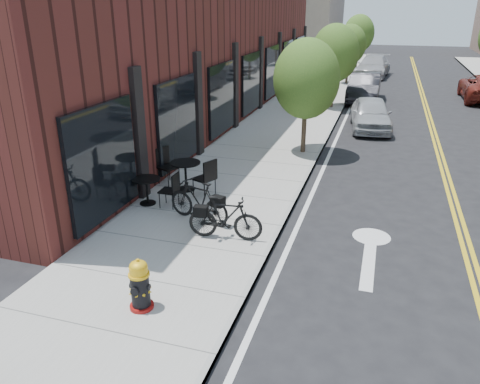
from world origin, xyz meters
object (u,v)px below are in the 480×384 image
(bistro_set_b, at_px, (147,187))
(parked_car_b, at_px, (364,87))
(parked_car_a, at_px, (371,114))
(bistro_set_c, at_px, (186,172))
(parked_car_c, at_px, (373,66))
(bicycle_right, at_px, (225,218))
(bicycle_left, at_px, (199,201))
(fire_hydrant, at_px, (140,285))

(bistro_set_b, height_order, parked_car_b, parked_car_b)
(parked_car_a, bearing_deg, bistro_set_b, -123.29)
(bistro_set_c, distance_m, parked_car_a, 10.03)
(parked_car_c, bearing_deg, bicycle_right, -88.71)
(bicycle_left, xyz_separation_m, parked_car_b, (2.75, 16.97, 0.12))
(bistro_set_b, bearing_deg, fire_hydrant, -63.66)
(fire_hydrant, height_order, bistro_set_b, fire_hydrant)
(bicycle_right, bearing_deg, fire_hydrant, 163.51)
(bistro_set_b, relative_size, parked_car_c, 0.32)
(bistro_set_c, xyz_separation_m, parked_car_b, (3.85, 15.21, 0.10))
(fire_hydrant, height_order, parked_car_b, parked_car_b)
(bicycle_left, distance_m, bicycle_right, 1.13)
(parked_car_a, bearing_deg, bicycle_left, -114.48)
(bistro_set_b, bearing_deg, parked_car_c, 80.31)
(bicycle_left, xyz_separation_m, bicycle_right, (0.89, -0.69, -0.01))
(fire_hydrant, distance_m, parked_car_b, 20.60)
(bistro_set_c, bearing_deg, parked_car_a, 86.81)
(parked_car_b, xyz_separation_m, parked_car_c, (0.05, 9.69, -0.00))
(fire_hydrant, distance_m, parked_car_a, 14.54)
(bicycle_left, distance_m, bistro_set_c, 2.07)
(bistro_set_c, height_order, parked_car_b, parked_car_b)
(bicycle_right, distance_m, bistro_set_c, 3.15)
(bicycle_right, distance_m, bistro_set_b, 2.83)
(bistro_set_c, distance_m, parked_car_c, 25.21)
(bistro_set_c, bearing_deg, fire_hydrant, -51.17)
(fire_hydrant, bearing_deg, bicycle_left, 91.27)
(bicycle_left, relative_size, parked_car_c, 0.33)
(bicycle_left, height_order, parked_car_a, parked_car_a)
(fire_hydrant, distance_m, bistro_set_b, 4.51)
(bicycle_left, xyz_separation_m, parked_car_a, (3.40, 10.73, 0.03))
(bistro_set_c, relative_size, parked_car_c, 0.38)
(parked_car_c, bearing_deg, bistro_set_b, -94.38)
(bistro_set_b, bearing_deg, bistro_set_c, 65.27)
(bicycle_left, bearing_deg, bistro_set_c, -132.66)
(parked_car_c, bearing_deg, parked_car_b, -85.00)
(fire_hydrant, xyz_separation_m, bicycle_right, (0.54, 2.80, 0.05))
(parked_car_b, bearing_deg, bistro_set_b, -104.54)
(bicycle_left, bearing_deg, fire_hydrant, 21.32)
(bicycle_right, height_order, bistro_set_b, bicycle_right)
(fire_hydrant, relative_size, parked_car_c, 0.18)
(bicycle_left, xyz_separation_m, bistro_set_b, (-1.65, 0.56, -0.05))
(bicycle_right, bearing_deg, bicycle_left, 46.69)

